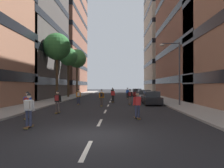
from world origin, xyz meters
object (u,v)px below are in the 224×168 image
(parked_car_mid, at_px, (144,96))
(skater_8, at_px, (112,92))
(skater_1, at_px, (113,95))
(skater_9, at_px, (29,108))
(skater_4, at_px, (130,96))
(skater_0, at_px, (128,93))
(parked_car_near, at_px, (151,98))
(parked_car_far, at_px, (137,93))
(streetlamp_right, at_px, (176,66))
(skater_6, at_px, (57,100))
(skater_7, at_px, (102,96))
(skater_2, at_px, (137,104))
(street_tree_near, at_px, (77,59))
(street_tree_mid, at_px, (68,57))
(skater_5, at_px, (78,96))
(street_tree_far, at_px, (57,47))
(skater_3, at_px, (27,103))

(parked_car_mid, distance_m, skater_8, 7.64)
(skater_1, xyz_separation_m, skater_8, (-0.31, 9.51, 0.00))
(skater_9, bearing_deg, skater_4, 65.24)
(skater_4, bearing_deg, skater_0, 88.73)
(parked_car_near, distance_m, parked_car_far, 17.60)
(streetlamp_right, bearing_deg, skater_0, 109.50)
(skater_1, xyz_separation_m, skater_6, (-4.06, -10.34, 0.03))
(parked_car_mid, relative_size, skater_6, 2.47)
(skater_9, bearing_deg, skater_8, 81.92)
(skater_7, height_order, skater_8, same)
(skater_2, bearing_deg, skater_4, 89.41)
(skater_0, bearing_deg, parked_car_far, 72.72)
(skater_7, xyz_separation_m, skater_8, (0.76, 14.33, -0.03))
(skater_2, distance_m, skater_6, 6.45)
(parked_car_mid, relative_size, skater_1, 2.47)
(parked_car_far, distance_m, skater_4, 17.79)
(street_tree_near, height_order, skater_9, street_tree_near)
(parked_car_mid, xyz_separation_m, skater_9, (-8.35, -19.29, 0.32))
(street_tree_mid, relative_size, skater_5, 4.92)
(skater_2, bearing_deg, parked_car_far, 84.72)
(skater_1, bearing_deg, street_tree_far, 160.02)
(parked_car_near, bearing_deg, skater_9, -123.03)
(skater_1, bearing_deg, parked_car_near, -33.19)
(skater_4, xyz_separation_m, skater_6, (-6.07, -7.41, 0.00))
(parked_car_near, bearing_deg, skater_0, 101.82)
(skater_1, distance_m, skater_2, 12.91)
(street_tree_mid, distance_m, street_tree_far, 6.68)
(skater_0, bearing_deg, skater_3, -110.03)
(parked_car_far, height_order, skater_1, skater_1)
(skater_7, bearing_deg, streetlamp_right, -0.53)
(skater_3, bearing_deg, parked_car_far, 70.67)
(parked_car_mid, relative_size, skater_0, 2.47)
(streetlamp_right, distance_m, skater_4, 5.94)
(skater_2, xyz_separation_m, skater_4, (0.10, 9.84, 0.03))
(street_tree_near, distance_m, skater_1, 20.25)
(street_tree_near, bearing_deg, street_tree_far, -90.00)
(parked_car_far, distance_m, street_tree_mid, 15.08)
(skater_3, bearing_deg, skater_6, 65.56)
(parked_car_far, height_order, skater_6, skater_6)
(skater_1, relative_size, skater_9, 1.00)
(parked_car_near, bearing_deg, parked_car_far, 90.00)
(skater_3, height_order, skater_4, same)
(skater_2, bearing_deg, skater_6, 157.87)
(skater_0, bearing_deg, skater_7, -104.96)
(parked_car_far, bearing_deg, skater_6, -108.78)
(skater_0, xyz_separation_m, skater_2, (-0.33, -20.38, 0.00))
(skater_8, bearing_deg, street_tree_far, -140.33)
(skater_5, xyz_separation_m, skater_8, (3.51, 12.75, -0.03))
(parked_car_near, xyz_separation_m, skater_8, (-4.76, 12.42, 0.29))
(skater_1, xyz_separation_m, skater_3, (-5.24, -12.95, 0.03))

